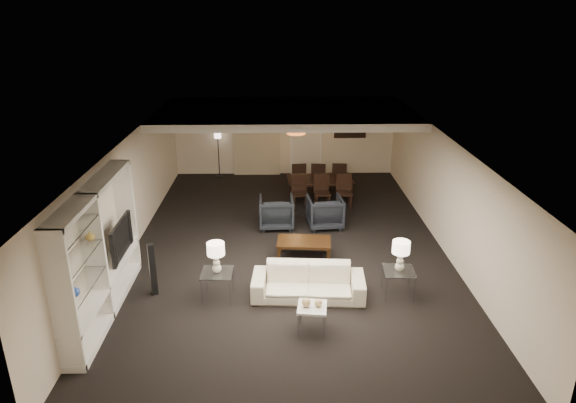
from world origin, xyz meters
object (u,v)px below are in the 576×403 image
(sofa, at_px, (308,282))
(chair_nl, at_px, (300,193))
(side_table_left, at_px, (218,285))
(table_lamp_left, at_px, (216,258))
(armchair_left, at_px, (276,212))
(side_table_right, at_px, (398,283))
(dining_table, at_px, (320,190))
(marble_table, at_px, (312,319))
(coffee_table, at_px, (304,249))
(chair_nm, at_px, (322,192))
(vase_blue, at_px, (74,291))
(chair_fl, at_px, (298,177))
(chair_fm, at_px, (318,177))
(floor_speaker, at_px, (153,269))
(table_lamp_right, at_px, (400,256))
(television, at_px, (115,238))
(chair_nr, at_px, (344,192))
(chair_fr, at_px, (339,177))
(armchair_right, at_px, (325,212))
(floor_lamp, at_px, (219,155))
(pendant_light, at_px, (296,130))
(vase_amber, at_px, (90,236))

(sofa, height_order, chair_nl, chair_nl)
(side_table_left, distance_m, table_lamp_left, 0.57)
(armchair_left, distance_m, side_table_right, 4.02)
(armchair_left, height_order, dining_table, armchair_left)
(table_lamp_left, bearing_deg, marble_table, -32.91)
(coffee_table, relative_size, chair_nm, 1.23)
(vase_blue, distance_m, chair_fl, 8.34)
(coffee_table, xyz_separation_m, chair_fm, (0.63, 4.20, 0.26))
(chair_nm, bearing_deg, vase_blue, -129.60)
(side_table_right, height_order, floor_speaker, floor_speaker)
(table_lamp_right, relative_size, television, 0.50)
(marble_table, distance_m, chair_nr, 5.74)
(chair_nl, distance_m, chair_fm, 1.43)
(chair_nr, xyz_separation_m, chair_fr, (0.00, 1.30, 0.00))
(side_table_right, height_order, table_lamp_right, table_lamp_right)
(coffee_table, height_order, side_table_right, side_table_right)
(armchair_right, xyz_separation_m, floor_lamp, (-3.04, 4.08, 0.34))
(pendant_light, height_order, chair_nm, pendant_light)
(chair_nl, distance_m, chair_fl, 1.30)
(marble_table, height_order, vase_blue, vase_blue)
(side_table_right, relative_size, chair_fl, 0.61)
(marble_table, height_order, chair_fr, chair_fr)
(side_table_left, relative_size, floor_lamp, 0.39)
(table_lamp_left, height_order, floor_speaker, table_lamp_left)
(sofa, xyz_separation_m, chair_fr, (1.23, 5.80, 0.16))
(armchair_left, height_order, chair_fm, chair_fm)
(table_lamp_right, xyz_separation_m, television, (-5.32, 0.35, 0.25))
(table_lamp_right, xyz_separation_m, floor_lamp, (-4.14, 7.38, -0.10))
(chair_fm, bearing_deg, pendant_light, 16.82)
(pendant_light, relative_size, floor_lamp, 0.35)
(armchair_right, height_order, dining_table, armchair_right)
(floor_lamp, bearing_deg, table_lamp_left, -84.26)
(dining_table, xyz_separation_m, chair_nm, (0.00, -0.65, 0.15))
(marble_table, bearing_deg, chair_fl, 89.75)
(sofa, distance_m, dining_table, 5.19)
(table_lamp_left, height_order, chair_nl, table_lamp_left)
(table_lamp_left, distance_m, television, 1.96)
(floor_lamp, bearing_deg, chair_fl, -32.58)
(pendant_light, distance_m, chair_nm, 1.98)
(table_lamp_left, bearing_deg, pendant_light, 73.67)
(chair_fm, bearing_deg, table_lamp_left, 74.74)
(vase_amber, height_order, dining_table, vase_amber)
(pendant_light, xyz_separation_m, chair_fr, (1.27, 0.12, -1.45))
(side_table_right, xyz_separation_m, vase_amber, (-5.35, -0.74, 1.37))
(coffee_table, distance_m, armchair_left, 1.81)
(floor_speaker, distance_m, chair_fl, 6.37)
(floor_speaker, distance_m, floor_lamp, 7.24)
(pendant_light, distance_m, sofa, 5.91)
(vase_blue, distance_m, dining_table, 8.08)
(armchair_right, height_order, chair_fm, chair_fm)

